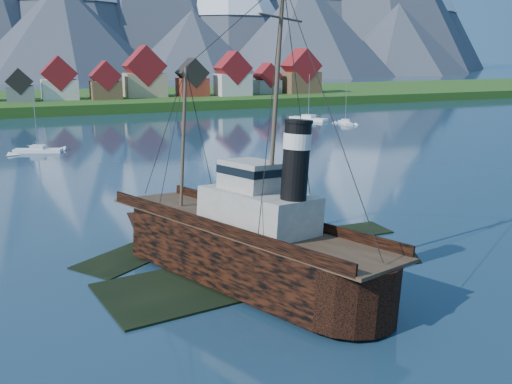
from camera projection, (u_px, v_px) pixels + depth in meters
name	position (u px, v px, depth m)	size (l,w,h in m)	color
ground	(241.00, 268.00, 48.71)	(1400.00, 1400.00, 0.00)	#193348
shoal	(251.00, 261.00, 51.40)	(31.71, 21.24, 1.14)	black
shore_bank	(63.00, 105.00, 200.58)	(600.00, 80.00, 3.20)	#214C15
seawall	(75.00, 115.00, 166.63)	(600.00, 2.50, 2.00)	#3F3D38
tugboat_wreck	(234.00, 239.00, 46.91)	(7.11, 30.61, 24.26)	black
sailboat_c	(38.00, 151.00, 104.88)	(8.83, 5.13, 11.13)	white
sailboat_d	(345.00, 123.00, 146.10)	(4.06, 7.92, 10.49)	white
sailboat_e	(308.00, 119.00, 154.01)	(7.35, 11.19, 12.87)	white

